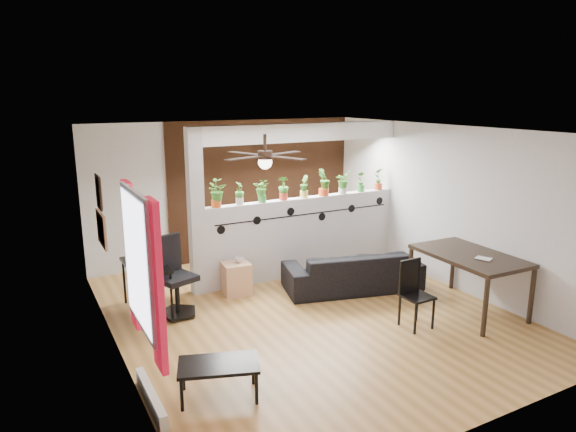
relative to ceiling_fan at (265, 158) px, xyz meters
The scene contains 30 objects.
room_shell 1.33m from the ceiling_fan, 20.56° to the left, with size 6.30×7.10×2.90m.
partition_wall 2.91m from the ceiling_fan, 48.37° to the left, with size 3.60×0.18×1.35m, color #BCBCC1.
ceiling_header 2.41m from the ceiling_fan, 48.37° to the left, with size 3.60×0.18×0.30m, color white.
pier_column 2.09m from the ceiling_fan, 99.77° to the left, with size 0.22×0.20×2.60m, color #BCBCC1.
brick_panel 3.78m from the ceiling_fan, 63.93° to the left, with size 3.90×0.05×2.60m, color #AB5B31.
vine_decal 2.64m from the ceiling_fan, 46.80° to the left, with size 3.31×0.01×0.30m.
window_assembly 2.13m from the ceiling_fan, 152.87° to the right, with size 0.09×1.30×1.55m.
baseboard_heater 2.96m from the ceiling_fan, 152.65° to the right, with size 0.08×1.00×0.18m, color silver.
corkboard 2.38m from the ceiling_fan, 144.85° to the left, with size 0.03×0.60×0.45m, color #8C6243.
framed_art 2.19m from the ceiling_fan, 145.97° to the left, with size 0.03×0.34×0.44m.
ceiling_fan is the anchor object (origin of this frame).
potted_plant_0 1.94m from the ceiling_fan, 89.36° to the left, with size 0.26×0.28×0.43m.
potted_plant_1 2.00m from the ceiling_fan, 77.02° to the left, with size 0.20×0.22×0.36m.
potted_plant_2 2.12m from the ceiling_fan, 65.77° to the left, with size 0.24×0.23×0.38m.
potted_plant_3 2.29m from the ceiling_fan, 56.20° to the left, with size 0.25×0.23×0.39m.
potted_plant_4 2.53m from the ceiling_fan, 48.37° to the left, with size 0.23×0.24×0.39m.
potted_plant_5 2.78m from the ceiling_fan, 42.06° to the left, with size 0.28×0.24×0.47m.
potted_plant_6 3.09m from the ceiling_fan, 36.98° to the left, with size 0.26×0.25×0.40m.
potted_plant_7 3.40m from the ceiling_fan, 32.88° to the left, with size 0.22×0.19×0.37m.
potted_plant_8 3.73m from the ceiling_fan, 29.51° to the left, with size 0.22×0.19×0.41m.
sofa 2.88m from the ceiling_fan, 21.91° to the left, with size 2.06×0.81×0.60m, color black.
cube_shelf 2.53m from the ceiling_fan, 82.74° to the left, with size 0.41×0.37×0.51m, color tan.
cup 2.30m from the ceiling_fan, 80.82° to the left, with size 0.13×0.13×0.10m, color gray.
computer_desk 2.52m from the ceiling_fan, 129.42° to the left, with size 0.54×1.00×0.72m.
monitor 2.51m from the ceiling_fan, 126.70° to the left, with size 0.05×0.31×0.17m, color black.
office_chair 2.33m from the ceiling_fan, 127.21° to the left, with size 0.60×0.60×1.12m.
dining_table 3.35m from the ceiling_fan, 13.45° to the right, with size 1.00×1.59×0.85m.
book 3.30m from the ceiling_fan, 19.55° to the right, with size 0.15×0.20×0.02m, color gray.
folding_chair 2.66m from the ceiling_fan, 20.87° to the right, with size 0.37×0.37×0.91m.
coffee_table 2.49m from the ceiling_fan, 135.04° to the right, with size 0.93×0.70×0.38m.
Camera 1 is at (-3.51, -5.89, 3.07)m, focal length 32.00 mm.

